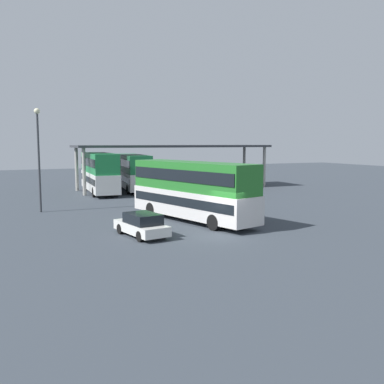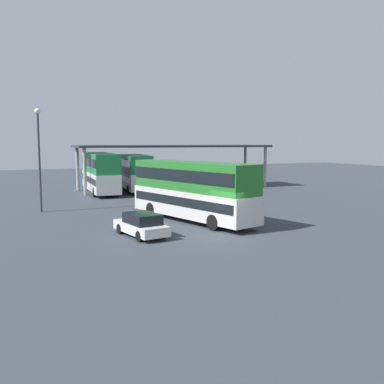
{
  "view_description": "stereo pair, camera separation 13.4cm",
  "coord_description": "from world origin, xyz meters",
  "px_view_note": "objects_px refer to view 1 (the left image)",
  "views": [
    {
      "loc": [
        -11.92,
        -21.71,
        5.36
      ],
      "look_at": [
        0.35,
        4.78,
        2.0
      ],
      "focal_mm": 40.15,
      "sensor_mm": 36.0,
      "label": 1
    },
    {
      "loc": [
        -11.8,
        -21.77,
        5.36
      ],
      "look_at": [
        0.35,
        4.78,
        2.0
      ],
      "focal_mm": 40.15,
      "sensor_mm": 36.0,
      "label": 2
    }
  ],
  "objects_px": {
    "double_decker_near_canopy": "(99,171)",
    "parked_hatchback": "(142,225)",
    "double_decker_mid_row": "(133,171)",
    "lamppost_tall": "(38,148)",
    "double_decker_main": "(192,189)"
  },
  "relations": [
    {
      "from": "parked_hatchback",
      "to": "double_decker_mid_row",
      "type": "bearing_deg",
      "value": -25.51
    },
    {
      "from": "parked_hatchback",
      "to": "double_decker_main",
      "type": "bearing_deg",
      "value": -64.65
    },
    {
      "from": "lamppost_tall",
      "to": "double_decker_main",
      "type": "bearing_deg",
      "value": -42.5
    },
    {
      "from": "parked_hatchback",
      "to": "double_decker_mid_row",
      "type": "height_order",
      "value": "double_decker_mid_row"
    },
    {
      "from": "double_decker_mid_row",
      "to": "lamppost_tall",
      "type": "bearing_deg",
      "value": 144.53
    },
    {
      "from": "double_decker_main",
      "to": "double_decker_mid_row",
      "type": "height_order",
      "value": "double_decker_main"
    },
    {
      "from": "parked_hatchback",
      "to": "lamppost_tall",
      "type": "distance_m",
      "value": 13.15
    },
    {
      "from": "double_decker_main",
      "to": "double_decker_mid_row",
      "type": "xyz_separation_m",
      "value": [
        2.02,
        20.33,
        -0.02
      ]
    },
    {
      "from": "double_decker_main",
      "to": "parked_hatchback",
      "type": "bearing_deg",
      "value": 110.19
    },
    {
      "from": "double_decker_near_canopy",
      "to": "lamppost_tall",
      "type": "height_order",
      "value": "lamppost_tall"
    },
    {
      "from": "double_decker_mid_row",
      "to": "lamppost_tall",
      "type": "relative_size",
      "value": 1.42
    },
    {
      "from": "double_decker_mid_row",
      "to": "lamppost_tall",
      "type": "distance_m",
      "value": 16.58
    },
    {
      "from": "double_decker_main",
      "to": "lamppost_tall",
      "type": "distance_m",
      "value": 12.63
    },
    {
      "from": "double_decker_near_canopy",
      "to": "parked_hatchback",
      "type": "bearing_deg",
      "value": 176.8
    },
    {
      "from": "double_decker_main",
      "to": "parked_hatchback",
      "type": "height_order",
      "value": "double_decker_main"
    }
  ]
}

